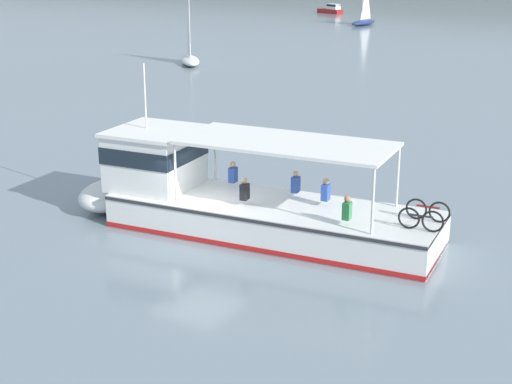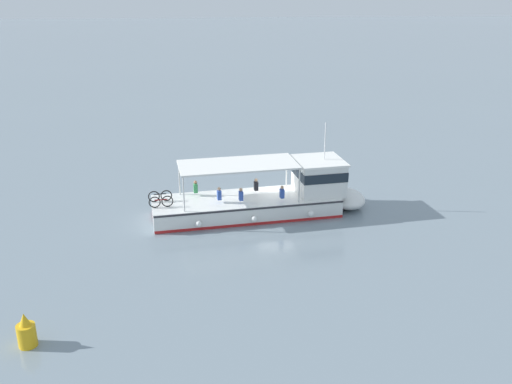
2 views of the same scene
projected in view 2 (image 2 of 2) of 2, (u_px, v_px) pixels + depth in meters
The scene contains 3 objects.
ground_plane at pixel (277, 205), 34.22m from camera, with size 400.00×400.00×0.00m, color gray.
ferry_main at pixel (273, 197), 32.69m from camera, with size 13.01×4.41×5.32m.
channel_buoy at pixel (26, 333), 20.75m from camera, with size 0.70×0.70×1.40m.
Camera 2 is at (5.06, 31.36, 12.80)m, focal length 39.02 mm.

